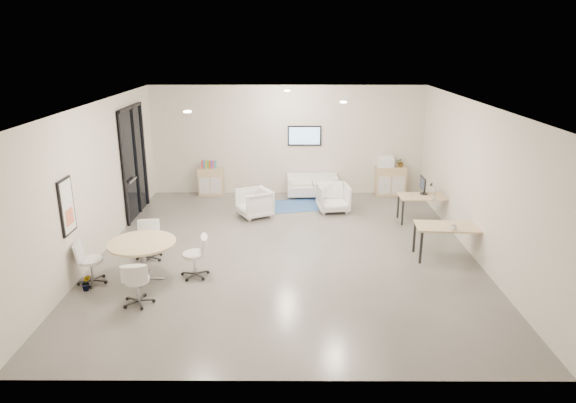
% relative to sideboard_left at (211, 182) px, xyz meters
% --- Properties ---
extents(room_shell, '(9.60, 10.60, 4.80)m').
position_rel_sideboard_left_xyz_m(room_shell, '(2.28, -4.29, 1.19)').
color(room_shell, '#595651').
rests_on(room_shell, ground).
extents(glass_door, '(0.09, 1.90, 2.85)m').
position_rel_sideboard_left_xyz_m(glass_door, '(-1.68, -1.78, 1.10)').
color(glass_door, black).
rests_on(glass_door, room_shell).
extents(artwork, '(0.05, 0.54, 1.04)m').
position_rel_sideboard_left_xyz_m(artwork, '(-1.70, -5.89, 1.14)').
color(artwork, black).
rests_on(artwork, room_shell).
extents(wall_tv, '(0.98, 0.06, 0.58)m').
position_rel_sideboard_left_xyz_m(wall_tv, '(2.78, 0.18, 1.34)').
color(wall_tv, black).
rests_on(wall_tv, room_shell).
extents(ceiling_spots, '(3.14, 4.14, 0.03)m').
position_rel_sideboard_left_xyz_m(ceiling_spots, '(2.08, -3.45, 2.77)').
color(ceiling_spots, '#FFEAC6').
rests_on(ceiling_spots, room_shell).
extents(sideboard_left, '(0.72, 0.38, 0.81)m').
position_rel_sideboard_left_xyz_m(sideboard_left, '(0.00, 0.00, 0.00)').
color(sideboard_left, tan).
rests_on(sideboard_left, room_shell).
extents(sideboard_right, '(0.87, 0.42, 0.87)m').
position_rel_sideboard_left_xyz_m(sideboard_right, '(5.33, -0.02, 0.03)').
color(sideboard_right, tan).
rests_on(sideboard_right, room_shell).
extents(books, '(0.42, 0.14, 0.22)m').
position_rel_sideboard_left_xyz_m(books, '(-0.04, 0.00, 0.52)').
color(books, red).
rests_on(books, sideboard_left).
extents(printer, '(0.55, 0.48, 0.35)m').
position_rel_sideboard_left_xyz_m(printer, '(5.17, -0.02, 0.63)').
color(printer, white).
rests_on(printer, sideboard_right).
extents(loveseat, '(1.50, 0.80, 0.55)m').
position_rel_sideboard_left_xyz_m(loveseat, '(3.01, -0.16, -0.10)').
color(loveseat, white).
rests_on(loveseat, room_shell).
extents(blue_rug, '(1.92, 1.48, 0.01)m').
position_rel_sideboard_left_xyz_m(blue_rug, '(2.60, -1.05, -0.40)').
color(blue_rug, '#2F5791').
rests_on(blue_rug, room_shell).
extents(armchair_left, '(1.01, 1.03, 0.80)m').
position_rel_sideboard_left_xyz_m(armchair_left, '(1.42, -1.98, -0.00)').
color(armchair_left, white).
rests_on(armchair_left, room_shell).
extents(armchair_right, '(0.88, 0.84, 0.82)m').
position_rel_sideboard_left_xyz_m(armchair_right, '(3.52, -1.53, 0.01)').
color(armchair_right, white).
rests_on(armchair_right, room_shell).
extents(desk_rear, '(1.33, 0.70, 0.68)m').
position_rel_sideboard_left_xyz_m(desk_rear, '(5.77, -2.34, 0.21)').
color(desk_rear, tan).
rests_on(desk_rear, room_shell).
extents(desk_front, '(1.42, 0.78, 0.72)m').
position_rel_sideboard_left_xyz_m(desk_front, '(5.70, -4.62, 0.24)').
color(desk_front, tan).
rests_on(desk_front, room_shell).
extents(monitor, '(0.20, 0.50, 0.44)m').
position_rel_sideboard_left_xyz_m(monitor, '(5.73, -2.19, 0.51)').
color(monitor, black).
rests_on(monitor, desk_rear).
extents(round_table, '(1.28, 1.28, 0.78)m').
position_rel_sideboard_left_xyz_m(round_table, '(-0.46, -5.69, 0.29)').
color(round_table, tan).
rests_on(round_table, room_shell).
extents(meeting_chairs, '(2.57, 2.57, 0.82)m').
position_rel_sideboard_left_xyz_m(meeting_chairs, '(-0.46, -5.69, 0.00)').
color(meeting_chairs, white).
rests_on(meeting_chairs, room_shell).
extents(plant_cabinet, '(0.26, 0.28, 0.22)m').
position_rel_sideboard_left_xyz_m(plant_cabinet, '(5.61, -0.04, 0.58)').
color(plant_cabinet, '#3F7F3F').
rests_on(plant_cabinet, sideboard_right).
extents(plant_floor, '(0.24, 0.35, 0.14)m').
position_rel_sideboard_left_xyz_m(plant_floor, '(-1.40, -6.17, -0.33)').
color(plant_floor, '#3F7F3F').
rests_on(plant_floor, room_shell).
extents(cup, '(0.14, 0.13, 0.12)m').
position_rel_sideboard_left_xyz_m(cup, '(5.71, -4.86, 0.37)').
color(cup, white).
rests_on(cup, desk_front).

